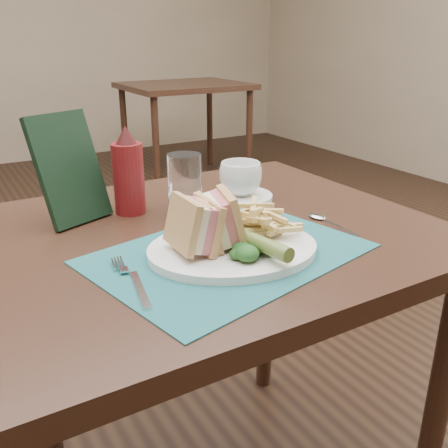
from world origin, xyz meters
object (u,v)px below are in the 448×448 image
Objects in this scene: ketchup_bottle at (128,170)px; check_presenter at (69,169)px; saucer at (240,197)px; drinking_glass at (185,185)px; table_bg_right at (186,132)px; sandwich_half_a at (182,227)px; coffee_cup at (241,178)px; placemat at (229,253)px; sandwich_half_b at (208,220)px; table_main at (206,382)px; plate at (233,249)px.

check_presenter is (-0.12, 0.02, 0.02)m from ketchup_bottle.
drinking_glass is at bearing -169.42° from saucer.
table_bg_right is 3.20m from sandwich_half_a.
placemat is at bearing -126.18° from coffee_cup.
coffee_cup is 0.53× the size of ketchup_bottle.
saucer is at bearing 64.11° from sandwich_half_b.
ketchup_bottle is (-0.25, 0.04, 0.09)m from saucer.
sandwich_half_b is at bearing -132.31° from saucer.
sandwich_half_a is at bearing -117.38° from drinking_glass.
sandwich_half_b is (0.05, 0.01, -0.00)m from sandwich_half_a.
coffee_cup reaches higher than table_main.
sandwich_half_a reaches higher than placemat.
sandwich_half_b is at bearing -82.38° from ketchup_bottle.
sandwich_half_a is 0.51× the size of ketchup_bottle.
table_bg_right is at bearing 66.24° from coffee_cup.
ketchup_bottle is at bearing 118.82° from table_main.
coffee_cup reaches higher than table_bg_right.
saucer reaches higher than placemat.
check_presenter reaches higher than sandwich_half_b.
table_main is at bearing -115.68° from table_bg_right.
saucer is 0.81× the size of ketchup_bottle.
check_presenter is (-0.19, 0.31, 0.11)m from placemat.
coffee_cup is at bearing -31.01° from check_presenter.
drinking_glass reaches higher than placemat.
coffee_cup is at bearing 36.65° from table_main.
sandwich_half_a is at bearing 174.62° from placemat.
ketchup_bottle reaches higher than drinking_glass.
sandwich_half_a is at bearing -116.43° from table_bg_right.
table_main is 0.45m from drinking_glass.
ketchup_bottle is at bearing -118.69° from table_bg_right.
saucer is (-1.14, -2.59, 0.38)m from table_bg_right.
table_bg_right is 6.00× the size of saucer.
ketchup_bottle is (-0.04, 0.28, 0.03)m from sandwich_half_b.
saucer is (0.22, 0.24, -0.06)m from sandwich_half_b.
sandwich_half_a is (-0.11, -0.12, 0.44)m from table_main.
sandwich_half_b is at bearing -105.86° from drinking_glass.
table_main is 3.01m from table_bg_right.
table_bg_right is 2.85m from saucer.
ketchup_bottle is at bearing 87.76° from sandwich_half_a.
check_presenter is (-0.21, 0.09, 0.04)m from drinking_glass.
plate is (0.01, -0.00, 0.01)m from placemat.
coffee_cup is (-1.14, -2.59, 0.42)m from table_bg_right.
sandwich_half_a is (-0.09, 0.01, 0.06)m from plate.
table_bg_right is 9.46× the size of sandwich_half_b.
check_presenter is (-0.19, 0.32, 0.10)m from plate.
placemat is 4.66× the size of coffee_cup.
plate is 0.07m from sandwich_half_b.
plate is at bearing -7.32° from sandwich_half_a.
placemat is 0.07m from sandwich_half_b.
plate is at bearing -96.51° from table_main.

